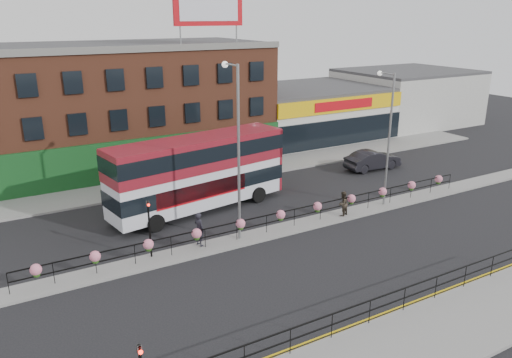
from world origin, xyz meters
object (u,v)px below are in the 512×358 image
car (373,160)px  lamp_column_east (387,128)px  pedestrian_b (343,204)px  pedestrian_a (199,229)px  double_decker_bus (199,166)px  lamp_column_west (236,138)px

car → lamp_column_east: lamp_column_east is taller
pedestrian_b → car: bearing=-159.0°
pedestrian_a → lamp_column_east: (13.59, -0.17, 4.30)m
double_decker_bus → car: size_ratio=2.50×
pedestrian_b → lamp_column_east: lamp_column_east is taller
double_decker_bus → pedestrian_b: size_ratio=7.70×
car → pedestrian_a: bearing=111.5°
car → lamp_column_west: (-16.49, -6.61, 5.26)m
car → pedestrian_b: bearing=130.5°
double_decker_bus → lamp_column_west: bearing=-89.8°
pedestrian_b → lamp_column_east: size_ratio=0.18×
double_decker_bus → pedestrian_a: size_ratio=6.39×
pedestrian_b → lamp_column_east: 5.86m
car → lamp_column_east: bearing=144.1°
double_decker_bus → lamp_column_west: (0.02, -5.39, 3.01)m
car → lamp_column_west: bearing=114.2°
pedestrian_a → lamp_column_west: (2.40, -0.05, 4.94)m
pedestrian_b → lamp_column_west: bearing=-21.1°
lamp_column_west → lamp_column_east: (11.19, -0.12, -0.64)m
pedestrian_a → pedestrian_b: size_ratio=1.21×
lamp_column_west → car: bearing=21.9°
double_decker_bus → car: bearing=4.2°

